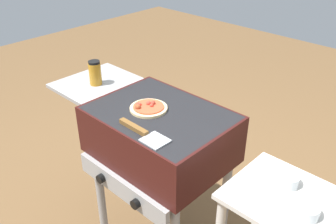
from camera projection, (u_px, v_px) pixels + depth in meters
grill at (158, 138)px, 1.73m from camera, size 0.96×0.53×0.90m
pizza_pepperoni at (148, 108)px, 1.67m from camera, size 0.17×0.17×0.04m
sauce_jar at (95, 73)px, 1.88m from camera, size 0.06×0.06×0.13m
spatula at (142, 132)px, 1.50m from camera, size 0.26×0.09×0.02m
topping_bowl_near at (305, 210)px, 1.23m from camera, size 0.10×0.10×0.04m
topping_bowl_far at (286, 180)px, 1.37m from camera, size 0.10×0.10×0.04m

